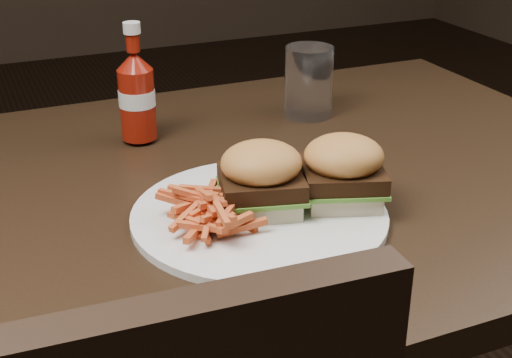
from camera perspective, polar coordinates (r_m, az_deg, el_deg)
name	(u,v)px	position (r m, az deg, el deg)	size (l,w,h in m)	color
dining_table	(229,192)	(0.99, -2.16, -1.05)	(1.20, 0.80, 0.04)	black
plate	(259,215)	(0.88, 0.26, -2.92)	(0.31, 0.31, 0.01)	white
sandwich_half_a	(261,202)	(0.87, 0.42, -1.81)	(0.09, 0.08, 0.02)	beige
sandwich_half_b	(342,194)	(0.90, 6.87, -1.19)	(0.09, 0.08, 0.02)	beige
fries_pile	(217,206)	(0.84, -3.16, -2.19)	(0.10, 0.10, 0.04)	#D35824
ketchup_bottle	(137,104)	(1.10, -9.47, 5.92)	(0.05, 0.05, 0.11)	maroon
tumbler	(309,84)	(1.20, 4.23, 7.60)	(0.08, 0.08, 0.13)	white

